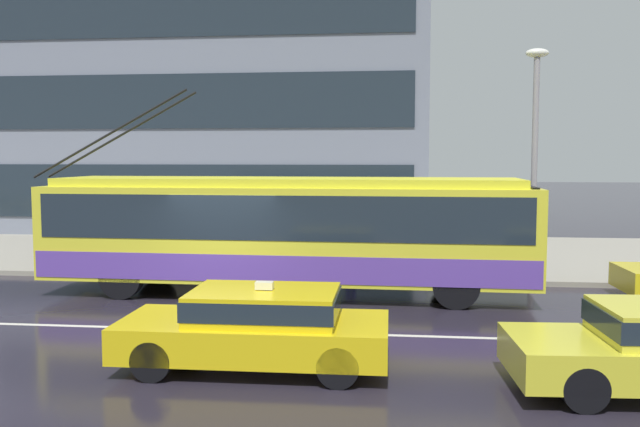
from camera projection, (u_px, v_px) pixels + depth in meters
ground_plane at (208, 315)px, 14.32m from camera, size 160.00×160.00×0.00m
sidewalk_slab at (280, 252)px, 23.26m from camera, size 80.00×10.00×0.14m
lane_centre_line at (191, 329)px, 13.13m from camera, size 72.00×0.14×0.01m
trolleybus at (287, 230)px, 16.45m from camera, size 12.33×2.85×5.00m
taxi_oncoming_near at (258, 324)px, 10.69m from camera, size 4.25×1.86×1.39m
bus_shelter at (204, 201)px, 19.84m from camera, size 4.29×1.69×2.57m
pedestrian_at_shelter at (269, 213)px, 18.83m from camera, size 1.19×1.19×2.00m
pedestrian_approaching_curb at (354, 214)px, 18.86m from camera, size 1.32×1.32×1.95m
street_lamp at (535, 142)px, 17.74m from camera, size 0.60×0.32×6.04m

